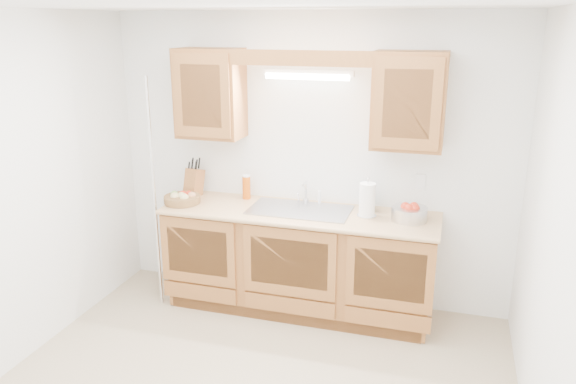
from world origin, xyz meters
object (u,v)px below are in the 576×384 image
(fruit_basket, at_px, (182,198))
(paper_towel, at_px, (367,200))
(knife_block, at_px, (194,182))
(apple_bowl, at_px, (409,213))

(fruit_basket, height_order, paper_towel, paper_towel)
(knife_block, bearing_deg, fruit_basket, -79.77)
(knife_block, bearing_deg, paper_towel, 5.45)
(fruit_basket, relative_size, paper_towel, 1.01)
(knife_block, relative_size, paper_towel, 1.07)
(paper_towel, relative_size, apple_bowl, 1.04)
(fruit_basket, distance_m, paper_towel, 1.59)
(fruit_basket, xyz_separation_m, paper_towel, (1.59, 0.11, 0.09))
(fruit_basket, xyz_separation_m, knife_block, (0.00, 0.24, 0.08))
(knife_block, xyz_separation_m, paper_towel, (1.59, -0.13, 0.01))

